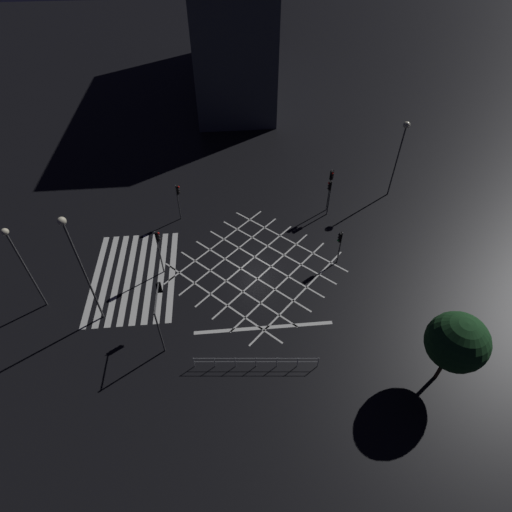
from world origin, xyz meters
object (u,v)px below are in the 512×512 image
at_px(street_tree_near, 457,342).
at_px(traffic_light_nw_main, 331,183).
at_px(street_lamp_far, 403,139).
at_px(traffic_light_se_main, 159,306).
at_px(traffic_light_median_north, 340,242).
at_px(traffic_light_nw_cross, 329,191).
at_px(traffic_light_sw_cross, 178,195).
at_px(street_lamp_east, 75,252).
at_px(traffic_light_median_south, 159,244).
at_px(street_lamp_west, 19,255).

bearing_deg(street_tree_near, traffic_light_nw_main, -169.97).
bearing_deg(street_lamp_far, traffic_light_se_main, -54.80).
xyz_separation_m(traffic_light_median_north, traffic_light_nw_main, (-7.27, 0.80, 0.84)).
bearing_deg(traffic_light_nw_cross, traffic_light_se_main, 40.83).
distance_m(traffic_light_sw_cross, traffic_light_nw_main, 14.32).
relative_size(traffic_light_sw_cross, street_tree_near, 0.64).
height_order(street_lamp_east, street_lamp_far, street_lamp_east).
relative_size(traffic_light_nw_main, street_lamp_far, 0.57).
bearing_deg(traffic_light_nw_main, street_lamp_east, -60.07).
bearing_deg(traffic_light_sw_cross, street_tree_near, -46.61).
distance_m(traffic_light_se_main, traffic_light_nw_main, 20.00).
distance_m(traffic_light_median_north, traffic_light_nw_main, 7.36).
distance_m(traffic_light_sw_cross, traffic_light_median_south, 7.19).
distance_m(traffic_light_median_south, street_tree_near, 22.03).
xyz_separation_m(traffic_light_nw_cross, street_tree_near, (17.97, 3.48, 1.40)).
relative_size(traffic_light_median_north, traffic_light_nw_main, 0.74).
height_order(traffic_light_median_north, traffic_light_se_main, traffic_light_se_main).
height_order(traffic_light_se_main, street_lamp_east, street_lamp_east).
relative_size(traffic_light_se_main, street_lamp_east, 0.45).
bearing_deg(street_tree_near, street_lamp_east, -107.32).
distance_m(traffic_light_sw_cross, street_lamp_west, 14.31).
bearing_deg(street_lamp_far, traffic_light_median_north, -39.62).
height_order(traffic_light_sw_cross, street_tree_near, street_tree_near).
distance_m(traffic_light_median_north, street_lamp_far, 12.75).
relative_size(traffic_light_median_north, traffic_light_se_main, 0.79).
bearing_deg(street_lamp_west, traffic_light_nw_main, 111.81).
height_order(traffic_light_median_south, street_lamp_west, street_lamp_west).
bearing_deg(street_tree_near, traffic_light_median_north, -160.15).
distance_m(traffic_light_median_south, street_lamp_west, 9.61).
bearing_deg(traffic_light_sw_cross, traffic_light_median_south, -99.18).
distance_m(traffic_light_se_main, traffic_light_median_south, 6.30).
bearing_deg(traffic_light_median_south, street_lamp_west, -163.12).
relative_size(traffic_light_nw_main, street_tree_near, 0.76).
xyz_separation_m(traffic_light_median_south, street_lamp_east, (4.34, -4.33, 3.61)).
xyz_separation_m(traffic_light_median_north, street_tree_near, (11.32, 4.09, 1.74)).
xyz_separation_m(traffic_light_se_main, street_lamp_east, (-1.94, -4.87, 3.62)).
relative_size(traffic_light_nw_cross, street_lamp_far, 0.48).
distance_m(street_lamp_west, street_lamp_far, 33.55).
relative_size(traffic_light_se_main, street_tree_near, 0.71).
xyz_separation_m(traffic_light_nw_cross, traffic_light_median_south, (6.44, -15.26, 0.43)).
distance_m(traffic_light_sw_cross, traffic_light_nw_cross, 14.13).
height_order(traffic_light_median_south, street_lamp_far, street_lamp_far).
xyz_separation_m(traffic_light_sw_cross, traffic_light_nw_main, (0.03, 14.31, 0.49)).
distance_m(traffic_light_nw_main, traffic_light_nw_cross, 0.81).
bearing_deg(traffic_light_se_main, traffic_light_median_south, 4.94).
height_order(traffic_light_sw_cross, traffic_light_median_south, traffic_light_median_south).
bearing_deg(traffic_light_median_south, traffic_light_sw_cross, 80.82).
xyz_separation_m(traffic_light_sw_cross, traffic_light_se_main, (13.36, -0.60, 0.42)).
height_order(traffic_light_median_north, street_lamp_far, street_lamp_far).
bearing_deg(traffic_light_median_south, traffic_light_nw_main, 24.52).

